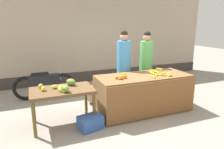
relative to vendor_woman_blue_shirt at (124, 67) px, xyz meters
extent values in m
plane|color=gray|center=(-0.14, -0.68, -0.91)|extent=(24.00, 24.00, 0.00)
cube|color=tan|center=(-0.14, 2.28, 0.60)|extent=(8.88, 0.20, 3.03)
cube|color=#3F3833|center=(-0.14, 2.17, -0.73)|extent=(8.88, 0.04, 0.36)
cube|color=brown|center=(0.18, -0.68, -0.49)|extent=(2.13, 0.87, 0.85)
cube|color=brown|center=(0.18, -1.13, -0.49)|extent=(2.13, 0.03, 0.79)
cube|color=brown|center=(-1.63, -0.68, -0.20)|extent=(1.20, 0.72, 0.06)
cylinder|color=brown|center=(-2.18, -0.99, -0.57)|extent=(0.06, 0.06, 0.68)
cylinder|color=brown|center=(-1.09, -0.99, -0.57)|extent=(0.06, 0.06, 0.68)
cylinder|color=brown|center=(-2.18, -0.37, -0.57)|extent=(0.06, 0.06, 0.68)
cylinder|color=brown|center=(-1.09, -0.37, -0.57)|extent=(0.06, 0.06, 0.68)
cylinder|color=yellow|center=(0.44, -0.64, -0.05)|extent=(0.05, 0.16, 0.04)
cylinder|color=yellow|center=(0.51, -0.84, -0.05)|extent=(0.11, 0.13, 0.04)
cylinder|color=gold|center=(0.51, -0.58, -0.05)|extent=(0.15, 0.06, 0.04)
cylinder|color=gold|center=(0.44, -0.59, -0.05)|extent=(0.09, 0.14, 0.04)
cylinder|color=gold|center=(0.27, -0.95, -0.05)|extent=(0.05, 0.13, 0.04)
cylinder|color=gold|center=(0.58, -0.42, -0.05)|extent=(0.09, 0.13, 0.04)
cylinder|color=gold|center=(0.28, -0.41, -0.05)|extent=(0.10, 0.14, 0.04)
cylinder|color=yellow|center=(0.43, -0.81, -0.05)|extent=(0.09, 0.14, 0.04)
cylinder|color=gold|center=(0.66, -0.93, -0.05)|extent=(0.08, 0.16, 0.04)
cylinder|color=gold|center=(0.52, -0.71, -0.02)|extent=(0.06, 0.15, 0.04)
cylinder|color=gold|center=(0.77, -0.43, -0.02)|extent=(0.11, 0.15, 0.04)
cylinder|color=gold|center=(0.57, -0.88, -0.02)|extent=(0.13, 0.09, 0.04)
cylinder|color=yellow|center=(0.68, -0.95, -0.02)|extent=(0.06, 0.13, 0.04)
sphere|color=orange|center=(-0.43, -0.82, -0.02)|extent=(0.09, 0.09, 0.09)
sphere|color=orange|center=(-0.25, -0.59, -0.03)|extent=(0.08, 0.08, 0.08)
sphere|color=orange|center=(-0.50, -0.74, -0.03)|extent=(0.08, 0.08, 0.08)
sphere|color=orange|center=(-0.32, -0.76, -0.03)|extent=(0.08, 0.08, 0.08)
ellipsoid|color=yellow|center=(-1.60, -0.87, -0.13)|extent=(0.11, 0.13, 0.08)
ellipsoid|color=yellow|center=(-1.68, -0.80, -0.13)|extent=(0.11, 0.13, 0.08)
ellipsoid|color=#D4D043|center=(-2.01, -0.45, -0.13)|extent=(0.12, 0.13, 0.08)
ellipsoid|color=#D7DB47|center=(-1.76, -0.60, -0.13)|extent=(0.13, 0.10, 0.08)
ellipsoid|color=yellow|center=(-1.66, -0.69, -0.13)|extent=(0.11, 0.12, 0.09)
ellipsoid|color=yellow|center=(-1.65, -0.84, -0.13)|extent=(0.13, 0.14, 0.08)
ellipsoid|color=yellow|center=(-1.62, -0.92, -0.13)|extent=(0.12, 0.12, 0.09)
ellipsoid|color=yellow|center=(-1.97, -0.66, -0.13)|extent=(0.12, 0.13, 0.08)
ellipsoid|color=#E4DF45|center=(-1.42, -0.51, -0.13)|extent=(0.14, 0.14, 0.08)
ellipsoid|color=olive|center=(-1.42, -0.50, -0.10)|extent=(0.24, 0.26, 0.14)
ellipsoid|color=olive|center=(-1.60, -0.88, -0.10)|extent=(0.19, 0.25, 0.14)
cylinder|color=#33333D|center=(0.00, 0.00, -0.56)|extent=(0.29, 0.29, 0.70)
cylinder|color=#3F8CCC|center=(0.00, 0.00, 0.22)|extent=(0.34, 0.34, 0.86)
sphere|color=tan|center=(0.00, 0.00, 0.74)|extent=(0.21, 0.21, 0.21)
sphere|color=black|center=(0.00, 0.00, 0.81)|extent=(0.18, 0.18, 0.18)
cylinder|color=#33333D|center=(0.69, 0.08, -0.57)|extent=(0.29, 0.29, 0.69)
cylinder|color=#59B259|center=(0.69, 0.08, 0.19)|extent=(0.34, 0.34, 0.84)
sphere|color=tan|center=(0.69, 0.08, 0.71)|extent=(0.21, 0.21, 0.21)
sphere|color=black|center=(0.69, 0.08, 0.78)|extent=(0.18, 0.18, 0.18)
torus|color=black|center=(-1.39, 1.02, -0.59)|extent=(0.65, 0.09, 0.65)
torus|color=black|center=(-2.34, 1.02, -0.59)|extent=(0.65, 0.09, 0.65)
cube|color=black|center=(-1.87, 1.02, -0.41)|extent=(0.80, 0.18, 0.28)
cube|color=black|center=(-1.97, 1.02, -0.25)|extent=(0.44, 0.16, 0.08)
cylinder|color=gray|center=(-1.44, 1.02, -0.24)|extent=(0.04, 0.04, 0.40)
cube|color=#3359A5|center=(-1.18, -1.06, -0.78)|extent=(0.51, 0.42, 0.26)
ellipsoid|color=tan|center=(-0.79, 0.18, -0.68)|extent=(0.46, 0.47, 0.46)
camera|label=1|loc=(-2.11, -4.53, 1.08)|focal=32.58mm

